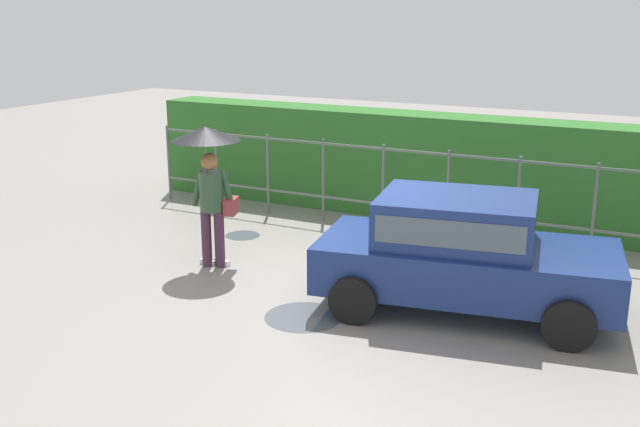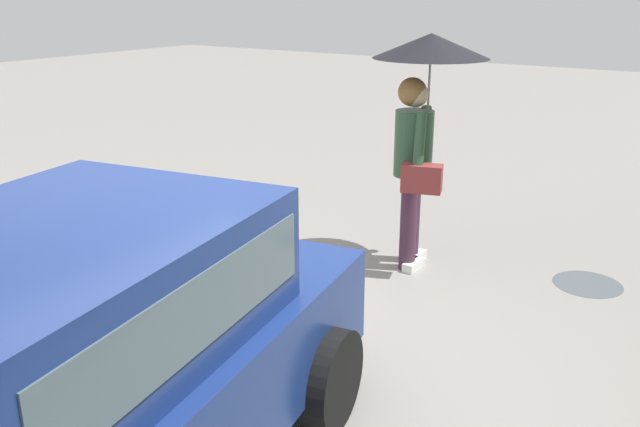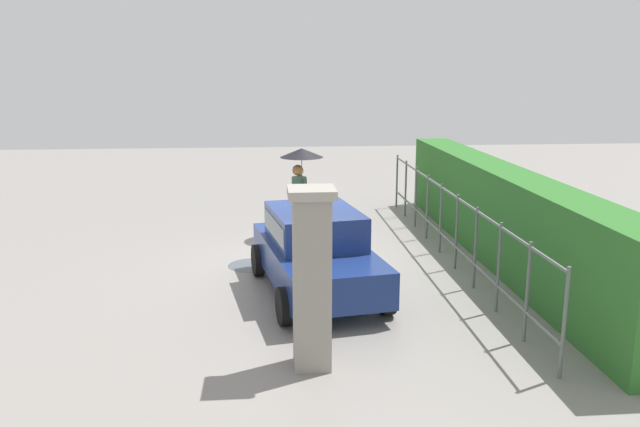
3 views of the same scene
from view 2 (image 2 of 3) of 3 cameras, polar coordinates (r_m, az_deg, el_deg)
The scene contains 5 objects.
ground_plane at distance 4.56m, azimuth -6.42°, elevation -13.99°, with size 40.00×40.00×0.00m, color gray.
car at distance 3.32m, azimuth -21.54°, elevation -12.44°, with size 3.94×2.36×1.48m.
pedestrian at distance 5.95m, azimuth 8.77°, elevation 9.78°, with size 1.00×1.00×2.09m.
puddle_near at distance 5.40m, azimuth -13.36°, elevation -8.90°, with size 0.98×0.98×0.00m, color #4C545B.
puddle_far at distance 6.33m, azimuth 21.74°, elevation -5.57°, with size 0.59×0.59×0.00m, color #4C545B.
Camera 2 is at (2.90, 2.54, 2.44)m, focal length 37.74 mm.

